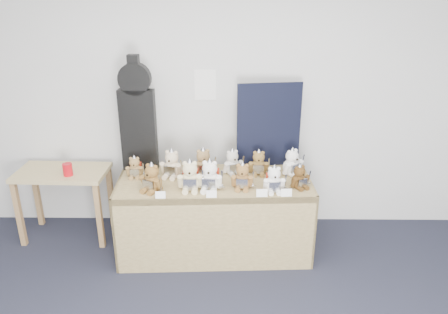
{
  "coord_description": "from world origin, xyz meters",
  "views": [
    {
      "loc": [
        0.2,
        -1.69,
        2.42
      ],
      "look_at": [
        0.16,
        1.83,
        1.0
      ],
      "focal_mm": 35.0,
      "sensor_mm": 36.0,
      "label": 1
    }
  ],
  "objects_px": {
    "teddy_front_far_left": "(152,179)",
    "teddy_back_left": "(172,165)",
    "teddy_back_centre_left": "(203,163)",
    "teddy_back_right": "(259,164)",
    "teddy_front_end": "(300,178)",
    "side_table": "(63,182)",
    "teddy_front_right": "(242,177)",
    "teddy_front_far_right": "(274,180)",
    "teddy_back_end": "(292,163)",
    "red_cup": "(68,170)",
    "teddy_front_centre": "(210,177)",
    "teddy_back_centre_right": "(233,163)",
    "display_table": "(215,199)",
    "teddy_back_far_left": "(135,168)",
    "teddy_front_left": "(190,177)"
  },
  "relations": [
    {
      "from": "red_cup",
      "to": "teddy_front_centre",
      "type": "xyz_separation_m",
      "value": [
        1.35,
        -0.31,
        0.08
      ]
    },
    {
      "from": "teddy_back_left",
      "to": "teddy_back_far_left",
      "type": "distance_m",
      "value": 0.34
    },
    {
      "from": "side_table",
      "to": "red_cup",
      "type": "xyz_separation_m",
      "value": [
        0.1,
        -0.11,
        0.18
      ]
    },
    {
      "from": "teddy_front_left",
      "to": "teddy_back_far_left",
      "type": "distance_m",
      "value": 0.59
    },
    {
      "from": "teddy_front_far_left",
      "to": "teddy_back_right",
      "type": "distance_m",
      "value": 1.01
    },
    {
      "from": "display_table",
      "to": "teddy_back_left",
      "type": "xyz_separation_m",
      "value": [
        -0.4,
        0.15,
        0.27
      ]
    },
    {
      "from": "teddy_back_end",
      "to": "teddy_front_right",
      "type": "bearing_deg",
      "value": 177.69
    },
    {
      "from": "teddy_front_end",
      "to": "teddy_back_centre_right",
      "type": "height_order",
      "value": "teddy_back_centre_right"
    },
    {
      "from": "teddy_front_end",
      "to": "teddy_back_right",
      "type": "height_order",
      "value": "teddy_back_right"
    },
    {
      "from": "teddy_front_end",
      "to": "side_table",
      "type": "bearing_deg",
      "value": 143.89
    },
    {
      "from": "side_table",
      "to": "teddy_back_centre_left",
      "type": "relative_size",
      "value": 2.99
    },
    {
      "from": "teddy_front_right",
      "to": "teddy_front_end",
      "type": "distance_m",
      "value": 0.5
    },
    {
      "from": "display_table",
      "to": "red_cup",
      "type": "height_order",
      "value": "red_cup"
    },
    {
      "from": "display_table",
      "to": "teddy_front_right",
      "type": "distance_m",
      "value": 0.37
    },
    {
      "from": "display_table",
      "to": "teddy_back_left",
      "type": "bearing_deg",
      "value": 156.37
    },
    {
      "from": "teddy_front_far_left",
      "to": "teddy_back_left",
      "type": "height_order",
      "value": "teddy_back_left"
    },
    {
      "from": "teddy_front_end",
      "to": "teddy_back_centre_right",
      "type": "bearing_deg",
      "value": 126.19
    },
    {
      "from": "teddy_front_left",
      "to": "teddy_back_end",
      "type": "bearing_deg",
      "value": 17.77
    },
    {
      "from": "teddy_front_far_right",
      "to": "teddy_front_far_left",
      "type": "bearing_deg",
      "value": 177.09
    },
    {
      "from": "teddy_back_centre_left",
      "to": "display_table",
      "type": "bearing_deg",
      "value": -71.04
    },
    {
      "from": "teddy_front_left",
      "to": "teddy_back_centre_left",
      "type": "height_order",
      "value": "teddy_front_left"
    },
    {
      "from": "teddy_front_left",
      "to": "display_table",
      "type": "bearing_deg",
      "value": 28.94
    },
    {
      "from": "teddy_front_far_left",
      "to": "display_table",
      "type": "bearing_deg",
      "value": 42.09
    },
    {
      "from": "teddy_back_centre_left",
      "to": "teddy_front_left",
      "type": "bearing_deg",
      "value": -118.89
    },
    {
      "from": "teddy_back_centre_left",
      "to": "teddy_back_right",
      "type": "xyz_separation_m",
      "value": [
        0.51,
        0.03,
        -0.01
      ]
    },
    {
      "from": "red_cup",
      "to": "teddy_front_right",
      "type": "xyz_separation_m",
      "value": [
        1.63,
        -0.29,
        0.06
      ]
    },
    {
      "from": "red_cup",
      "to": "teddy_front_end",
      "type": "distance_m",
      "value": 2.15
    },
    {
      "from": "teddy_front_right",
      "to": "teddy_front_far_right",
      "type": "relative_size",
      "value": 1.01
    },
    {
      "from": "red_cup",
      "to": "teddy_back_end",
      "type": "height_order",
      "value": "teddy_back_end"
    },
    {
      "from": "teddy_back_far_left",
      "to": "teddy_back_left",
      "type": "bearing_deg",
      "value": -0.9
    },
    {
      "from": "teddy_front_right",
      "to": "teddy_front_far_right",
      "type": "xyz_separation_m",
      "value": [
        0.27,
        -0.06,
        -0.0
      ]
    },
    {
      "from": "teddy_front_far_left",
      "to": "teddy_back_centre_left",
      "type": "distance_m",
      "value": 0.54
    },
    {
      "from": "teddy_front_left",
      "to": "teddy_front_end",
      "type": "distance_m",
      "value": 0.95
    },
    {
      "from": "teddy_front_right",
      "to": "teddy_back_end",
      "type": "distance_m",
      "value": 0.56
    },
    {
      "from": "teddy_back_right",
      "to": "teddy_back_far_left",
      "type": "xyz_separation_m",
      "value": [
        -1.14,
        -0.08,
        -0.02
      ]
    },
    {
      "from": "teddy_front_far_left",
      "to": "teddy_back_end",
      "type": "relative_size",
      "value": 0.99
    },
    {
      "from": "teddy_back_far_left",
      "to": "teddy_back_centre_right",
      "type": "bearing_deg",
      "value": 2.44
    },
    {
      "from": "display_table",
      "to": "teddy_back_end",
      "type": "distance_m",
      "value": 0.8
    },
    {
      "from": "teddy_back_left",
      "to": "display_table",
      "type": "bearing_deg",
      "value": -6.96
    },
    {
      "from": "teddy_back_far_left",
      "to": "teddy_back_centre_left",
      "type": "bearing_deg",
      "value": 0.87
    },
    {
      "from": "red_cup",
      "to": "teddy_front_left",
      "type": "bearing_deg",
      "value": -15.06
    },
    {
      "from": "teddy_back_centre_right",
      "to": "teddy_back_far_left",
      "type": "height_order",
      "value": "teddy_back_centre_right"
    },
    {
      "from": "teddy_front_left",
      "to": "teddy_back_far_left",
      "type": "xyz_separation_m",
      "value": [
        -0.53,
        0.26,
        -0.03
      ]
    },
    {
      "from": "teddy_front_far_left",
      "to": "teddy_back_centre_right",
      "type": "distance_m",
      "value": 0.79
    },
    {
      "from": "teddy_front_right",
      "to": "teddy_back_centre_right",
      "type": "relative_size",
      "value": 1.0
    },
    {
      "from": "teddy_front_left",
      "to": "teddy_back_centre_right",
      "type": "distance_m",
      "value": 0.51
    },
    {
      "from": "side_table",
      "to": "teddy_back_centre_left",
      "type": "xyz_separation_m",
      "value": [
        1.38,
        -0.12,
        0.26
      ]
    },
    {
      "from": "red_cup",
      "to": "teddy_back_right",
      "type": "xyz_separation_m",
      "value": [
        1.79,
        0.02,
        0.06
      ]
    },
    {
      "from": "teddy_front_right",
      "to": "teddy_front_end",
      "type": "relative_size",
      "value": 1.12
    },
    {
      "from": "side_table",
      "to": "teddy_front_centre",
      "type": "distance_m",
      "value": 1.54
    }
  ]
}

